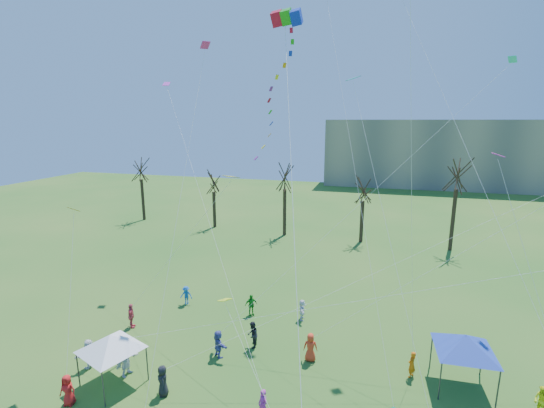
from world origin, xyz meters
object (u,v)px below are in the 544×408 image
(canopy_tent_white, at_px, (111,342))
(canopy_tent_blue, at_px, (465,343))
(distant_building, at_px, (462,154))
(big_box_kite, at_px, (280,98))

(canopy_tent_white, xyz_separation_m, canopy_tent_blue, (19.23, 5.06, 0.14))
(distant_building, relative_size, big_box_kite, 2.56)
(distant_building, bearing_deg, big_box_kite, -108.21)
(distant_building, xyz_separation_m, big_box_kite, (-23.83, -72.42, 8.60))
(distant_building, relative_size, canopy_tent_white, 15.63)
(distant_building, height_order, canopy_tent_blue, distant_building)
(canopy_tent_blue, bearing_deg, distant_building, 79.86)
(distant_building, height_order, canopy_tent_white, distant_building)
(canopy_tent_blue, bearing_deg, big_box_kite, 178.33)
(big_box_kite, distance_m, canopy_tent_white, 16.78)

